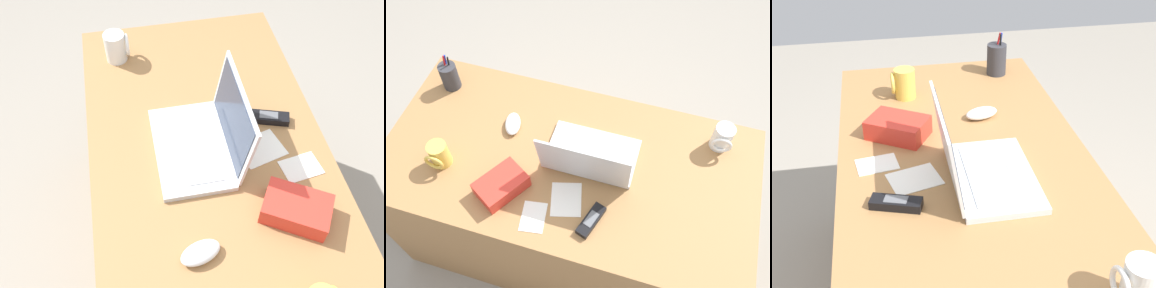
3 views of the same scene
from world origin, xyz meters
The scene contains 9 objects.
ground_plane centered at (0.00, 0.00, 0.00)m, with size 6.00×6.00×0.00m, color gray.
desk centered at (0.00, 0.00, 0.36)m, with size 1.44×0.73×0.72m, color #9E7042.
laptop centered at (-0.08, -0.01, 0.77)m, with size 0.34×0.26×0.23m.
computer_mouse centered at (0.26, -0.10, 0.74)m, with size 0.06×0.11×0.03m, color white.
coffee_mug_tall centered at (-0.55, -0.24, 0.78)m, with size 0.08×0.09×0.11m.
cordless_phone centered at (-0.16, 0.21, 0.73)m, with size 0.08×0.14×0.03m.
snack_bag centered at (0.19, 0.18, 0.75)m, with size 0.12×0.18×0.06m, color red.
paper_note_near_laptop centered at (-0.05, 0.16, 0.72)m, with size 0.11×0.14×0.00m, color white.
paper_note_left centered at (0.04, 0.25, 0.72)m, with size 0.08×0.12×0.00m, color white.
Camera 1 is at (0.71, -0.20, 1.78)m, focal length 40.46 mm.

